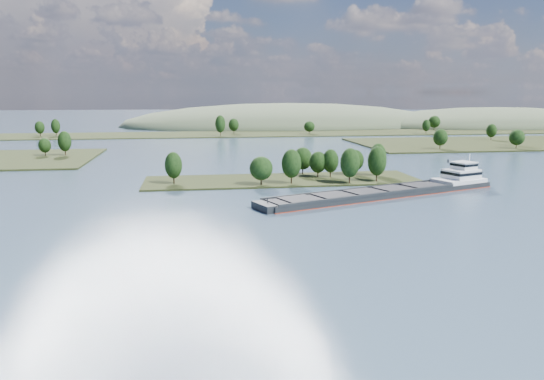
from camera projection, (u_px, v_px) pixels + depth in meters
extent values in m
plane|color=#374A60|center=(322.00, 219.00, 136.27)|extent=(1800.00, 1800.00, 0.00)
cube|color=black|center=(282.00, 181.00, 194.60)|extent=(100.00, 30.00, 1.20)
cylinder|color=black|center=(350.00, 177.00, 185.58)|extent=(0.50, 0.50, 4.07)
ellipsoid|color=black|center=(350.00, 163.00, 184.64)|extent=(6.87, 6.87, 10.46)
cylinder|color=black|center=(303.00, 170.00, 206.90)|extent=(0.50, 0.50, 3.43)
ellipsoid|color=black|center=(303.00, 158.00, 206.11)|extent=(7.49, 7.49, 8.82)
cylinder|color=black|center=(291.00, 178.00, 185.30)|extent=(0.50, 0.50, 3.95)
ellipsoid|color=black|center=(291.00, 164.00, 184.38)|extent=(7.03, 7.03, 10.16)
cylinder|color=black|center=(318.00, 173.00, 199.44)|extent=(0.50, 0.50, 3.17)
ellipsoid|color=black|center=(318.00, 162.00, 198.70)|extent=(6.69, 6.69, 8.15)
cylinder|color=black|center=(261.00, 180.00, 182.70)|extent=(0.50, 0.50, 3.22)
ellipsoid|color=black|center=(261.00, 168.00, 181.96)|extent=(8.11, 8.11, 8.29)
cylinder|color=black|center=(174.00, 178.00, 184.97)|extent=(0.50, 0.50, 3.65)
ellipsoid|color=black|center=(173.00, 165.00, 184.13)|extent=(6.04, 6.04, 9.38)
cylinder|color=black|center=(330.00, 173.00, 199.02)|extent=(0.50, 0.50, 3.47)
ellipsoid|color=black|center=(331.00, 161.00, 198.22)|extent=(6.09, 6.09, 8.92)
cylinder|color=black|center=(377.00, 170.00, 203.25)|extent=(0.50, 0.50, 4.03)
ellipsoid|color=black|center=(378.00, 157.00, 202.32)|extent=(6.49, 6.49, 10.37)
cylinder|color=black|center=(377.00, 176.00, 189.67)|extent=(0.50, 0.50, 4.13)
ellipsoid|color=black|center=(377.00, 161.00, 188.72)|extent=(6.72, 6.72, 10.61)
cylinder|color=black|center=(355.00, 171.00, 204.63)|extent=(0.50, 0.50, 3.20)
ellipsoid|color=black|center=(355.00, 160.00, 203.89)|extent=(6.76, 6.76, 8.24)
cylinder|color=black|center=(65.00, 151.00, 265.88)|extent=(0.50, 0.50, 4.01)
ellipsoid|color=black|center=(65.00, 141.00, 264.96)|extent=(6.63, 6.63, 10.31)
cylinder|color=black|center=(45.00, 153.00, 265.68)|extent=(0.50, 0.50, 2.87)
ellipsoid|color=black|center=(45.00, 145.00, 265.02)|extent=(6.16, 6.16, 7.38)
cylinder|color=black|center=(440.00, 146.00, 296.70)|extent=(0.50, 0.50, 3.66)
ellipsoid|color=black|center=(440.00, 137.00, 295.86)|extent=(8.06, 8.06, 9.42)
cylinder|color=black|center=(516.00, 145.00, 299.59)|extent=(0.50, 0.50, 3.50)
ellipsoid|color=black|center=(517.00, 137.00, 298.78)|extent=(8.61, 8.61, 8.99)
cylinder|color=black|center=(517.00, 143.00, 314.01)|extent=(0.50, 0.50, 3.16)
ellipsoid|color=black|center=(517.00, 136.00, 313.28)|extent=(5.58, 5.58, 8.13)
cylinder|color=black|center=(491.00, 137.00, 352.15)|extent=(0.50, 0.50, 3.50)
ellipsoid|color=black|center=(492.00, 131.00, 351.34)|extent=(6.89, 6.89, 9.01)
cube|color=black|center=(234.00, 134.00, 408.46)|extent=(900.00, 60.00, 1.20)
cylinder|color=black|center=(40.00, 134.00, 385.09)|extent=(0.50, 0.50, 3.59)
ellipsoid|color=black|center=(40.00, 127.00, 384.26)|extent=(6.85, 6.85, 9.23)
cylinder|color=black|center=(426.00, 131.00, 409.81)|extent=(0.50, 0.50, 3.55)
ellipsoid|color=black|center=(426.00, 125.00, 408.99)|extent=(6.06, 6.06, 9.14)
cylinder|color=black|center=(234.00, 131.00, 410.29)|extent=(0.50, 0.50, 3.80)
ellipsoid|color=black|center=(234.00, 125.00, 409.42)|extent=(7.95, 7.95, 9.78)
cylinder|color=black|center=(434.00, 128.00, 446.82)|extent=(0.50, 0.50, 3.98)
ellipsoid|color=black|center=(434.00, 122.00, 445.90)|extent=(9.94, 9.94, 10.23)
cylinder|color=black|center=(56.00, 133.00, 386.37)|extent=(0.50, 0.50, 4.09)
ellipsoid|color=black|center=(56.00, 126.00, 385.42)|extent=(6.40, 6.40, 10.51)
cylinder|color=black|center=(309.00, 132.00, 407.48)|extent=(0.50, 0.50, 3.14)
ellipsoid|color=black|center=(309.00, 126.00, 406.76)|extent=(8.54, 8.54, 8.07)
cylinder|color=black|center=(220.00, 133.00, 387.04)|extent=(0.50, 0.50, 4.94)
ellipsoid|color=black|center=(220.00, 124.00, 385.90)|extent=(7.41, 7.41, 12.71)
ellipsoid|color=#48563B|center=(495.00, 126.00, 515.10)|extent=(260.00, 140.00, 36.00)
ellipsoid|color=#48563B|center=(287.00, 126.00, 514.58)|extent=(320.00, 160.00, 44.00)
cube|color=black|center=(384.00, 194.00, 166.16)|extent=(83.20, 39.62, 2.33)
cube|color=#9F2A11|center=(384.00, 196.00, 166.25)|extent=(83.47, 39.89, 0.27)
cube|color=black|center=(353.00, 189.00, 166.29)|extent=(61.75, 23.40, 0.85)
cube|color=black|center=(374.00, 195.00, 157.36)|extent=(61.75, 23.40, 0.85)
cube|color=black|center=(363.00, 193.00, 161.85)|extent=(62.96, 31.21, 0.32)
cube|color=black|center=(299.00, 199.00, 150.62)|extent=(11.99, 11.49, 0.37)
cube|color=black|center=(332.00, 195.00, 156.21)|extent=(11.99, 11.49, 0.37)
cube|color=black|center=(363.00, 191.00, 161.80)|extent=(11.99, 11.49, 0.37)
cube|color=black|center=(392.00, 188.00, 167.39)|extent=(11.99, 11.49, 0.37)
cube|color=black|center=(420.00, 185.00, 172.98)|extent=(11.99, 11.49, 0.37)
cube|color=black|center=(264.00, 207.00, 145.50)|extent=(6.32, 10.06, 2.12)
cylinder|color=black|center=(267.00, 201.00, 145.74)|extent=(0.33, 0.33, 2.33)
cube|color=white|center=(459.00, 180.00, 181.59)|extent=(19.46, 15.48, 1.27)
cube|color=white|center=(461.00, 174.00, 181.71)|extent=(12.90, 11.66, 3.18)
cube|color=black|center=(461.00, 173.00, 181.63)|extent=(13.18, 11.93, 0.95)
cube|color=white|center=(464.00, 166.00, 181.72)|extent=(8.19, 8.19, 2.33)
cube|color=black|center=(464.00, 164.00, 181.64)|extent=(8.46, 8.46, 0.85)
cube|color=white|center=(464.00, 162.00, 181.48)|extent=(8.73, 8.73, 0.21)
cylinder|color=white|center=(470.00, 158.00, 182.52)|extent=(0.27, 0.27, 2.76)
cylinder|color=black|center=(448.00, 161.00, 182.15)|extent=(0.68, 0.68, 1.27)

